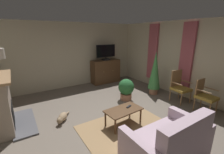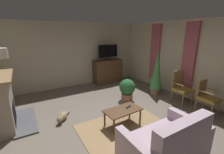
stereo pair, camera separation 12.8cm
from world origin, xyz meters
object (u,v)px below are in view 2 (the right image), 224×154
object	(u,v)px
floor_lamp	(1,59)
side_chair_far_end	(181,87)
tv_cabinet	(108,72)
television	(108,52)
tv_remote	(128,107)
fireplace	(1,103)
coffee_table	(123,112)
side_chair_mid_row	(207,96)
potted_plant_on_hearth_side	(157,72)
potted_plant_small_fern_corner	(127,89)
sofa_floral	(167,145)
cat	(62,116)

from	to	relation	value
floor_lamp	side_chair_far_end	bearing A→B (deg)	-28.86
tv_cabinet	floor_lamp	distance (m)	3.98
television	tv_remote	distance (m)	3.49
television	side_chair_far_end	bearing A→B (deg)	-72.10
fireplace	side_chair_far_end	bearing A→B (deg)	-14.91
tv_remote	coffee_table	bearing A→B (deg)	-10.68
tv_cabinet	side_chair_mid_row	xyz separation A→B (m)	(0.98, -3.91, 0.01)
potted_plant_on_hearth_side	potted_plant_small_fern_corner	size ratio (longest dim) A/B	2.21
tv_cabinet	sofa_floral	bearing A→B (deg)	-106.65
tv_remote	potted_plant_small_fern_corner	xyz separation A→B (m)	(0.79, 1.12, -0.03)
fireplace	side_chair_mid_row	world-z (taller)	fireplace
cat	sofa_floral	bearing A→B (deg)	-61.00
side_chair_mid_row	potted_plant_small_fern_corner	world-z (taller)	side_chair_mid_row
tv_remote	potted_plant_on_hearth_side	distance (m)	2.26
sofa_floral	side_chair_far_end	size ratio (longest dim) A/B	1.45
potted_plant_small_fern_corner	cat	size ratio (longest dim) A/B	1.28
potted_plant_small_fern_corner	coffee_table	bearing A→B (deg)	-130.26
television	side_chair_far_end	world-z (taller)	television
sofa_floral	potted_plant_on_hearth_side	world-z (taller)	potted_plant_on_hearth_side
tv_remote	floor_lamp	world-z (taller)	floor_lamp
potted_plant_on_hearth_side	tv_cabinet	bearing A→B (deg)	109.82
television	coffee_table	bearing A→B (deg)	-113.60
tv_remote	tv_cabinet	bearing A→B (deg)	-131.26
coffee_table	sofa_floral	bearing A→B (deg)	-88.63
sofa_floral	potted_plant_on_hearth_side	distance (m)	3.20
tv_remote	sofa_floral	size ratio (longest dim) A/B	0.11
tv_cabinet	cat	world-z (taller)	tv_cabinet
floor_lamp	fireplace	bearing A→B (deg)	-92.20
television	side_chair_mid_row	bearing A→B (deg)	-75.77
sofa_floral	side_chair_mid_row	size ratio (longest dim) A/B	1.61
tv_cabinet	cat	bearing A→B (deg)	-139.42
side_chair_mid_row	potted_plant_on_hearth_side	world-z (taller)	potted_plant_on_hearth_side
coffee_table	potted_plant_small_fern_corner	world-z (taller)	potted_plant_small_fern_corner
sofa_floral	side_chair_far_end	bearing A→B (deg)	31.22
side_chair_far_end	potted_plant_on_hearth_side	distance (m)	0.98
tv_remote	side_chair_far_end	bearing A→B (deg)	161.43
sofa_floral	tv_cabinet	bearing A→B (deg)	73.35
sofa_floral	side_chair_mid_row	xyz separation A→B (m)	(2.33, 0.60, 0.18)
television	potted_plant_on_hearth_side	bearing A→B (deg)	-69.73
cat	floor_lamp	xyz separation A→B (m)	(-1.22, 1.79, 1.36)
television	cat	bearing A→B (deg)	-140.10
side_chair_mid_row	tv_cabinet	bearing A→B (deg)	104.04
potted_plant_on_hearth_side	floor_lamp	distance (m)	4.98
side_chair_mid_row	side_chair_far_end	distance (m)	0.81
tv_remote	floor_lamp	bearing A→B (deg)	-66.78
potted_plant_small_fern_corner	floor_lamp	distance (m)	3.94
side_chair_mid_row	side_chair_far_end	world-z (taller)	side_chair_far_end
tv_remote	sofa_floral	xyz separation A→B (m)	(-0.16, -1.33, -0.11)
potted_plant_small_fern_corner	fireplace	bearing A→B (deg)	175.80
floor_lamp	sofa_floral	bearing A→B (deg)	-58.64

